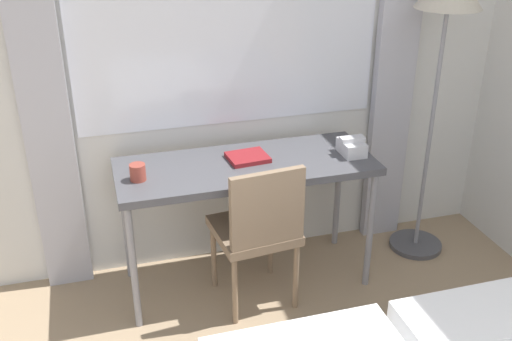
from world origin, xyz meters
The scene contains 7 objects.
wall_back_with_window centered at (0.03, 2.93, 1.36)m, with size 4.67×0.13×2.70m.
desk centered at (0.22, 2.59, 0.68)m, with size 1.35×0.53×0.74m.
desk_chair centered at (0.23, 2.36, 0.48)m, with size 0.44×0.44×0.84m.
standing_lamp centered at (1.33, 2.63, 1.42)m, with size 0.35×0.35×1.70m.
telephone centered at (0.80, 2.54, 0.78)m, with size 0.13×0.16×0.10m.
book centered at (0.24, 2.63, 0.75)m, with size 0.22×0.20×0.02m.
mug centered at (-0.34, 2.54, 0.78)m, with size 0.08×0.08×0.08m.
Camera 1 is at (-0.51, -0.14, 2.05)m, focal length 42.00 mm.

